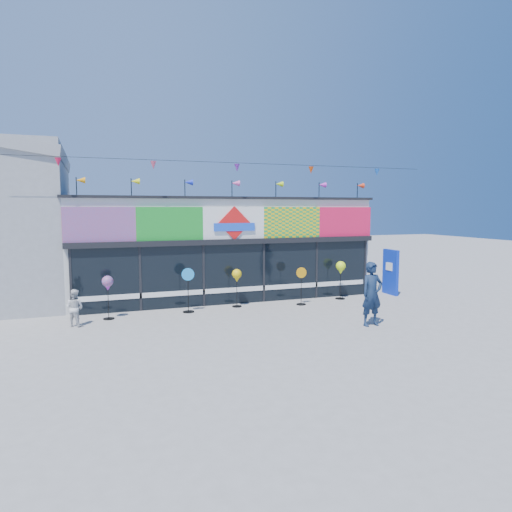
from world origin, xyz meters
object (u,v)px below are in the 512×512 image
spinner_2 (237,277)px  adult_man (372,294)px  spinner_4 (341,269)px  blue_sign (391,272)px  spinner_0 (108,284)px  child (75,308)px  spinner_1 (188,289)px  spinner_3 (301,285)px

spinner_2 → adult_man: bearing=-52.2°
spinner_4 → adult_man: size_ratio=0.77×
blue_sign → adult_man: adult_man is taller
spinner_0 → spinner_4: 8.95m
spinner_0 → spinner_2: (4.57, 0.39, -0.03)m
adult_man → spinner_2: bearing=123.9°
adult_man → child: adult_man is taller
blue_sign → child: size_ratio=1.65×
spinner_1 → spinner_3: (4.29, -0.20, -0.07)m
spinner_0 → spinner_2: bearing=4.9°
adult_man → child: (-8.72, 3.07, -0.42)m
spinner_4 → adult_man: 4.22m
child → adult_man: bearing=-166.3°
spinner_0 → spinner_3: size_ratio=1.02×
spinner_4 → child: bearing=-174.5°
spinner_3 → child: size_ratio=1.23×
spinner_1 → spinner_0: bearing=-177.7°
blue_sign → adult_man: size_ratio=0.96×
spinner_0 → adult_man: bearing=-25.4°
blue_sign → adult_man: 5.64m
spinner_1 → blue_sign: bearing=2.9°
spinner_3 → spinner_4: size_ratio=0.93×
spinner_0 → child: spinner_0 is taller
spinner_1 → spinner_2: bearing=8.5°
blue_sign → child: blue_sign is taller
spinner_3 → spinner_2: bearing=168.7°
spinner_0 → spinner_3: (6.97, -0.09, -0.41)m
spinner_2 → blue_sign: bearing=1.3°
spinner_3 → adult_man: bearing=-78.5°
spinner_1 → spinner_4: size_ratio=1.02×
spinner_2 → spinner_4: bearing=-0.2°
adult_man → blue_sign: bearing=44.3°
blue_sign → spinner_1: size_ratio=1.22×
spinner_0 → child: (-1.02, -0.58, -0.58)m
spinner_0 → spinner_2: size_ratio=1.03×
spinner_2 → spinner_3: (2.41, -0.48, -0.38)m
blue_sign → spinner_0: 11.48m
spinner_3 → spinner_4: spinner_4 is taller
spinner_3 → adult_man: size_ratio=0.71×
spinner_4 → child: 10.02m
spinner_1 → child: bearing=-169.5°
spinner_0 → blue_sign: bearing=2.7°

